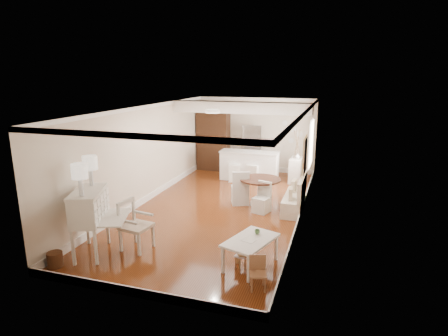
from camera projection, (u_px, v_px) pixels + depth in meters
The scene contains 20 objects.
room at pixel (224, 137), 10.26m from camera, with size 9.00×9.04×2.82m.
secretary_bureau at pixel (90, 222), 7.67m from camera, with size 1.08×1.10×1.39m, color silver.
gustavian_armchair at pixel (136, 225), 7.92m from camera, with size 0.62×0.62×1.07m, color beige.
wicker_basket at pixel (55, 259), 7.27m from camera, with size 0.29×0.29×0.29m, color #57311B.
kids_table at pixel (250, 253), 7.25m from camera, with size 0.69×1.15×0.57m, color white.
kids_chair_a at pixel (244, 253), 7.27m from camera, with size 0.26×0.26×0.55m, color olive.
kids_chair_b at pixel (242, 255), 7.23m from camera, with size 0.25×0.25×0.51m, color #A16C49.
kids_chair_c at pixel (258, 273), 6.47m from camera, with size 0.29×0.29×0.60m, color #9E6A48.
banquette at pixel (294, 193), 10.22m from camera, with size 0.52×1.60×0.98m, color silver.
dining_table at pixel (260, 192), 10.63m from camera, with size 1.16×1.16×0.79m, color #452316.
slip_chair_near at pixel (262, 198), 10.08m from camera, with size 0.40×0.41×0.83m, color white.
slip_chair_far at pixel (240, 187), 10.76m from camera, with size 0.47×0.49×1.00m, color silver.
breakfast_counter at pixel (249, 166), 13.17m from camera, with size 2.05×0.65×1.03m, color white.
bar_stool_left at pixel (235, 168), 13.03m from camera, with size 0.39×0.39×0.96m, color white.
bar_stool_right at pixel (254, 168), 12.91m from camera, with size 0.40×0.40×0.99m, color white.
pantry_cabinet at pixel (213, 140), 14.50m from camera, with size 1.20×0.60×2.30m, color #381E11.
fridge at pixel (261, 150), 13.99m from camera, with size 0.75×0.65×1.80m, color silver.
sideboard at pixel (296, 170), 12.98m from camera, with size 0.39×0.88×0.84m, color silver.
pencil_cup at pixel (257, 232), 7.41m from camera, with size 0.10×0.10×0.08m, color #56874F.
branch_vase at pixel (298, 156), 12.81m from camera, with size 0.16×0.16×0.17m, color white.
Camera 1 is at (3.07, -9.37, 3.65)m, focal length 30.00 mm.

